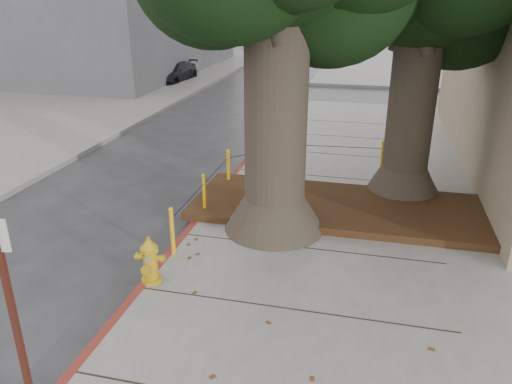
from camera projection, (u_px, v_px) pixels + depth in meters
The scene contains 9 objects.
ground at pixel (258, 312), 7.85m from camera, with size 140.00×140.00×0.00m, color #28282B.
sidewalk_far at pixel (448, 64), 33.52m from camera, with size 16.00×20.00×0.15m, color slate.
curb_red at pixel (193, 227), 10.51m from camera, with size 0.14×26.00×0.16m, color maroon.
planter_bed at pixel (338, 207), 11.08m from camera, with size 6.40×2.60×0.16m, color black.
bollard_ring at pixel (265, 175), 11.73m from camera, with size 3.79×5.39×0.95m.
fire_hydrant at pixel (150, 260), 8.27m from camera, with size 0.43×0.39×0.83m.
signpost at pixel (13, 315), 5.17m from camera, with size 0.25×0.07×2.53m.
car_silver at pixel (499, 88), 22.52m from camera, with size 1.38×3.44×1.17m, color #9F9FA4.
car_dark at pixel (174, 73), 26.99m from camera, with size 1.50×3.69×1.07m, color black.
Camera 1 is at (1.51, -6.38, 4.72)m, focal length 35.00 mm.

